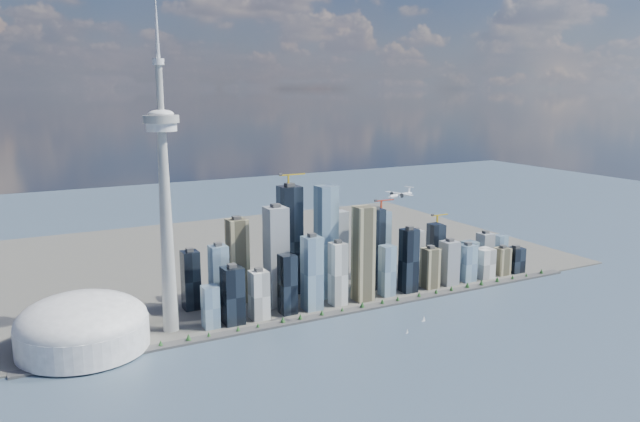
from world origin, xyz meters
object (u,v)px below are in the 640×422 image
dome_stadium (83,326)px  sailboat_east (424,319)px  airplane (400,195)px  needle_tower (165,194)px  sailboat_west (407,332)px

dome_stadium → sailboat_east: 566.58m
sailboat_east → airplane: bearing=161.7°
dome_stadium → needle_tower: bearing=4.1°
dome_stadium → sailboat_east: size_ratio=18.40×
sailboat_west → sailboat_east: (57.77, 30.82, 0.87)m
sailboat_west → sailboat_east: 65.48m
sailboat_east → sailboat_west: bearing=-153.3°
sailboat_west → airplane: bearing=61.0°
dome_stadium → sailboat_west: size_ratio=24.55×
needle_tower → sailboat_east: needle_tower is taller
needle_tower → sailboat_east: 493.86m
needle_tower → sailboat_west: 460.20m
needle_tower → sailboat_west: bearing=-29.0°
sailboat_west → sailboat_east: sailboat_east is taller
needle_tower → sailboat_east: size_ratio=50.64×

